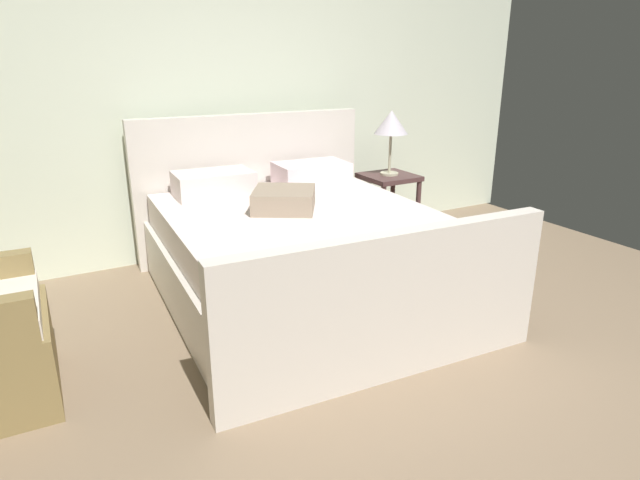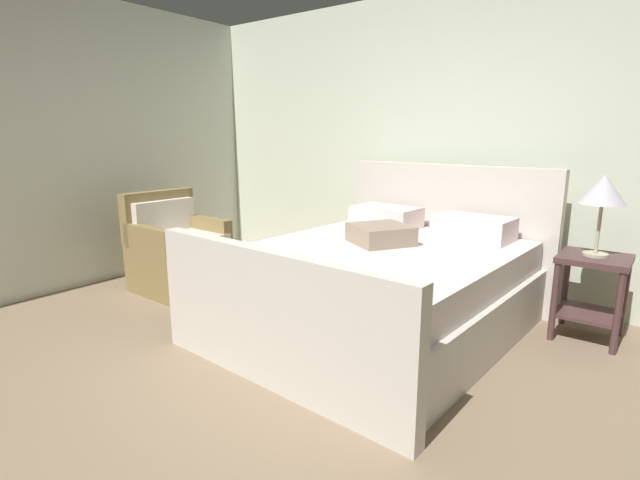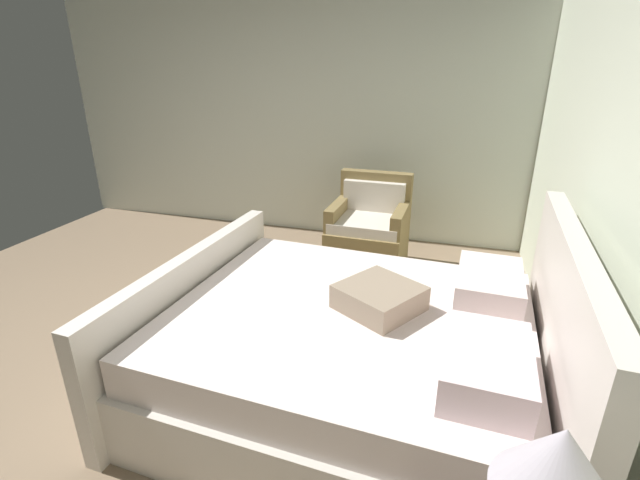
# 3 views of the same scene
# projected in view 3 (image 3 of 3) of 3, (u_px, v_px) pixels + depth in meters

# --- Properties ---
(ground_plane) EXTENTS (5.78, 5.42, 0.02)m
(ground_plane) POSITION_uv_depth(u_px,v_px,m) (136.00, 367.00, 3.07)
(ground_plane) COLOR #856F56
(wall_side_left) EXTENTS (0.12, 5.54, 2.66)m
(wall_side_left) POSITION_uv_depth(u_px,v_px,m) (285.00, 117.00, 5.20)
(wall_side_left) COLOR silver
(wall_side_left) RESTS_ON ground
(bed) EXTENTS (2.01, 2.32, 1.17)m
(bed) POSITION_uv_depth(u_px,v_px,m) (356.00, 352.00, 2.63)
(bed) COLOR silver
(bed) RESTS_ON ground
(table_lamp_right) EXTENTS (0.29, 0.29, 0.56)m
(table_lamp_right) POSITION_uv_depth(u_px,v_px,m) (558.00, 468.00, 1.05)
(table_lamp_right) COLOR #B7B293
(table_lamp_right) RESTS_ON nightstand_right
(armchair) EXTENTS (0.75, 0.74, 0.90)m
(armchair) POSITION_uv_depth(u_px,v_px,m) (369.00, 232.00, 4.48)
(armchair) COLOR olive
(armchair) RESTS_ON ground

